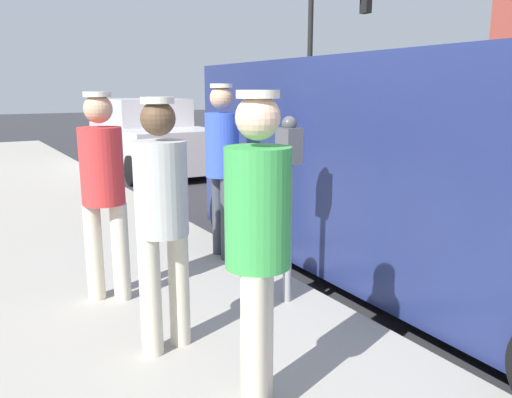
# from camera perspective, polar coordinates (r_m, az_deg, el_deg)

# --- Properties ---
(ground_plane) EXTENTS (80.00, 80.00, 0.00)m
(ground_plane) POSITION_cam_1_polar(r_m,az_deg,el_deg) (4.81, 21.71, -11.51)
(ground_plane) COLOR #2D2D33
(parking_meter_near) EXTENTS (0.14, 0.18, 1.52)m
(parking_meter_near) POSITION_cam_1_polar(r_m,az_deg,el_deg) (3.99, 3.69, 2.32)
(parking_meter_near) COLOR gray
(parking_meter_near) RESTS_ON sidewalk_slab
(pedestrian_in_red) EXTENTS (0.34, 0.34, 1.70)m
(pedestrian_in_red) POSITION_cam_1_polar(r_m,az_deg,el_deg) (4.21, -16.91, 1.60)
(pedestrian_in_red) COLOR beige
(pedestrian_in_red) RESTS_ON sidewalk_slab
(pedestrian_in_blue) EXTENTS (0.34, 0.36, 1.77)m
(pedestrian_in_blue) POSITION_cam_1_polar(r_m,az_deg,el_deg) (5.12, -3.83, 4.47)
(pedestrian_in_blue) COLOR #383D47
(pedestrian_in_blue) RESTS_ON sidewalk_slab
(pedestrian_in_gray) EXTENTS (0.36, 0.34, 1.68)m
(pedestrian_in_gray) POSITION_cam_1_polar(r_m,az_deg,el_deg) (3.28, -10.60, -1.34)
(pedestrian_in_gray) COLOR beige
(pedestrian_in_gray) RESTS_ON sidewalk_slab
(pedestrian_in_green) EXTENTS (0.34, 0.34, 1.72)m
(pedestrian_in_green) POSITION_cam_1_polar(r_m,az_deg,el_deg) (2.58, 0.20, -4.21)
(pedestrian_in_green) COLOR beige
(pedestrian_in_green) RESTS_ON sidewalk_slab
(parked_van) EXTENTS (2.22, 5.24, 2.15)m
(parked_van) POSITION_cam_1_polar(r_m,az_deg,el_deg) (5.00, 17.92, 3.48)
(parked_van) COLOR navy
(parked_van) RESTS_ON ground
(parked_sedan_behind) EXTENTS (2.10, 4.47, 1.65)m
(parked_sedan_behind) POSITION_cam_1_polar(r_m,az_deg,el_deg) (12.02, -11.99, 6.71)
(parked_sedan_behind) COLOR #BCBCC1
(parked_sedan_behind) RESTS_ON ground
(traffic_light_corner) EXTENTS (2.48, 0.42, 5.20)m
(traffic_light_corner) POSITION_cam_1_polar(r_m,az_deg,el_deg) (16.69, 8.56, 17.87)
(traffic_light_corner) COLOR black
(traffic_light_corner) RESTS_ON ground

